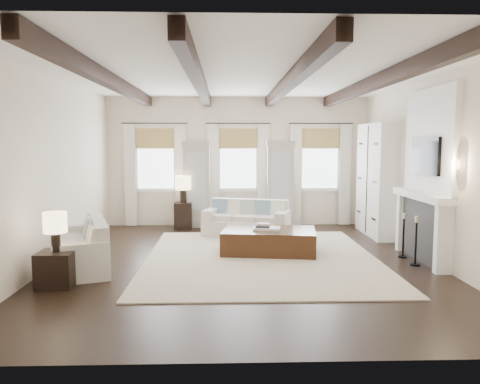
{
  "coord_description": "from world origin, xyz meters",
  "views": [
    {
      "loc": [
        -0.32,
        -7.97,
        2.07
      ],
      "look_at": [
        -0.05,
        0.77,
        1.15
      ],
      "focal_mm": 35.0,
      "sensor_mm": 36.0,
      "label": 1
    }
  ],
  "objects_px": {
    "sofa_left": "(82,249)",
    "ottoman": "(269,241)",
    "side_table_front": "(57,269)",
    "sofa_back": "(247,221)",
    "side_table_back": "(183,215)"
  },
  "relations": [
    {
      "from": "sofa_left",
      "to": "ottoman",
      "type": "height_order",
      "value": "sofa_left"
    },
    {
      "from": "sofa_back",
      "to": "sofa_left",
      "type": "xyz_separation_m",
      "value": [
        -2.85,
        -2.66,
        0.0
      ]
    },
    {
      "from": "sofa_left",
      "to": "side_table_front",
      "type": "bearing_deg",
      "value": -94.42
    },
    {
      "from": "sofa_back",
      "to": "ottoman",
      "type": "height_order",
      "value": "sofa_back"
    },
    {
      "from": "sofa_back",
      "to": "sofa_left",
      "type": "distance_m",
      "value": 3.9
    },
    {
      "from": "ottoman",
      "to": "sofa_left",
      "type": "bearing_deg",
      "value": -154.89
    },
    {
      "from": "ottoman",
      "to": "side_table_front",
      "type": "bearing_deg",
      "value": -141.05
    },
    {
      "from": "sofa_back",
      "to": "side_table_back",
      "type": "height_order",
      "value": "sofa_back"
    },
    {
      "from": "sofa_back",
      "to": "sofa_left",
      "type": "height_order",
      "value": "sofa_left"
    },
    {
      "from": "ottoman",
      "to": "side_table_front",
      "type": "relative_size",
      "value": 3.38
    },
    {
      "from": "ottoman",
      "to": "side_table_back",
      "type": "xyz_separation_m",
      "value": [
        -1.84,
        2.62,
        0.09
      ]
    },
    {
      "from": "ottoman",
      "to": "side_table_front",
      "type": "height_order",
      "value": "side_table_front"
    },
    {
      "from": "ottoman",
      "to": "side_table_back",
      "type": "relative_size",
      "value": 2.72
    },
    {
      "from": "side_table_front",
      "to": "side_table_back",
      "type": "bearing_deg",
      "value": 72.67
    },
    {
      "from": "sofa_left",
      "to": "ottoman",
      "type": "distance_m",
      "value": 3.34
    }
  ]
}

